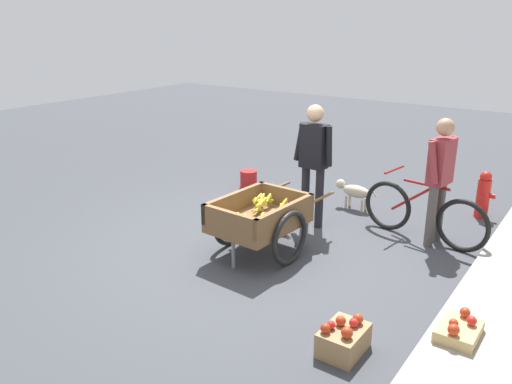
# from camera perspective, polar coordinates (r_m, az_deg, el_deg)

# --- Properties ---
(ground_plane) EXTENTS (24.00, 24.00, 0.00)m
(ground_plane) POSITION_cam_1_polar(r_m,az_deg,el_deg) (6.34, -0.22, -6.29)
(ground_plane) COLOR #3D3F44
(fruit_cart) EXTENTS (1.69, 0.97, 0.70)m
(fruit_cart) POSITION_cam_1_polar(r_m,az_deg,el_deg) (6.06, 0.37, -3.01)
(fruit_cart) COLOR brown
(fruit_cart) RESTS_ON ground
(vendor_person) EXTENTS (0.22, 0.57, 1.63)m
(vendor_person) POSITION_cam_1_polar(r_m,az_deg,el_deg) (6.79, 6.36, 4.08)
(vendor_person) COLOR black
(vendor_person) RESTS_ON ground
(bicycle) EXTENTS (0.46, 1.65, 0.85)m
(bicycle) POSITION_cam_1_polar(r_m,az_deg,el_deg) (6.80, 17.90, -2.26)
(bicycle) COLOR black
(bicycle) RESTS_ON ground
(cyclist_person) EXTENTS (0.52, 0.25, 1.57)m
(cyclist_person) POSITION_cam_1_polar(r_m,az_deg,el_deg) (6.56, 19.58, 2.20)
(cyclist_person) COLOR #4C4742
(cyclist_person) RESTS_ON ground
(dog) EXTENTS (0.22, 0.67, 0.40)m
(dog) POSITION_cam_1_polar(r_m,az_deg,el_deg) (7.69, 10.72, 0.11)
(dog) COLOR beige
(dog) RESTS_ON ground
(fire_hydrant) EXTENTS (0.25, 0.25, 0.67)m
(fire_hydrant) POSITION_cam_1_polar(r_m,az_deg,el_deg) (7.88, 23.72, -0.24)
(fire_hydrant) COLOR red
(fire_hydrant) RESTS_ON ground
(plastic_bucket) EXTENTS (0.28, 0.28, 0.28)m
(plastic_bucket) POSITION_cam_1_polar(r_m,az_deg,el_deg) (8.57, -0.82, 1.46)
(plastic_bucket) COLOR #B21E1E
(plastic_bucket) RESTS_ON ground
(apple_crate) EXTENTS (0.44, 0.32, 0.32)m
(apple_crate) POSITION_cam_1_polar(r_m,az_deg,el_deg) (4.56, 9.59, -15.59)
(apple_crate) COLOR #99754C
(apple_crate) RESTS_ON ground
(mixed_fruit_crate) EXTENTS (0.44, 0.32, 0.32)m
(mixed_fruit_crate) POSITION_cam_1_polar(r_m,az_deg,el_deg) (4.86, 21.32, -14.49)
(mixed_fruit_crate) COLOR tan
(mixed_fruit_crate) RESTS_ON ground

